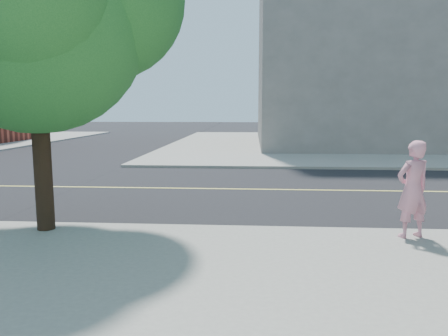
{
  "coord_description": "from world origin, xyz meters",
  "views": [
    {
      "loc": [
        4.55,
        -8.36,
        2.47
      ],
      "look_at": [
        3.98,
        -0.03,
        1.3
      ],
      "focal_mm": 34.04,
      "sensor_mm": 36.0,
      "label": 1
    }
  ],
  "objects": [
    {
      "name": "sidewalk_ne",
      "position": [
        13.5,
        21.5,
        0.06
      ],
      "size": [
        29.0,
        25.0,
        0.12
      ],
      "primitive_type": "cube",
      "color": "gray",
      "rests_on": "ground"
    },
    {
      "name": "filler_ne",
      "position": [
        14.0,
        22.0,
        7.12
      ],
      "size": [
        18.0,
        16.0,
        14.0
      ],
      "primitive_type": "cube",
      "color": "slate",
      "rests_on": "sidewalk_ne"
    },
    {
      "name": "man_on_phone",
      "position": [
        7.46,
        -0.56,
        1.01
      ],
      "size": [
        0.76,
        0.63,
        1.79
      ],
      "primitive_type": "imported",
      "rotation": [
        0.0,
        0.0,
        3.49
      ],
      "color": "pink",
      "rests_on": "sidewalk_se"
    },
    {
      "name": "road_ew",
      "position": [
        0.0,
        4.5,
        0.01
      ],
      "size": [
        140.0,
        9.0,
        0.01
      ],
      "primitive_type": "cube",
      "color": "black",
      "rests_on": "ground"
    },
    {
      "name": "ground",
      "position": [
        0.0,
        0.0,
        0.0
      ],
      "size": [
        140.0,
        140.0,
        0.0
      ],
      "primitive_type": "plane",
      "color": "black",
      "rests_on": "ground"
    }
  ]
}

